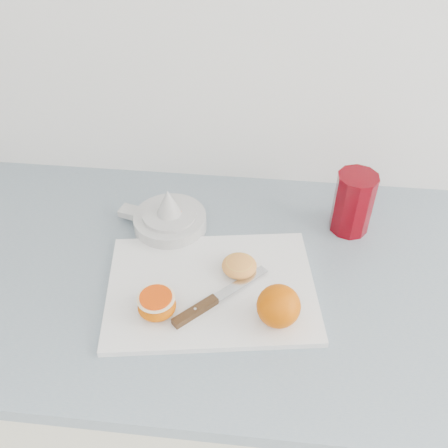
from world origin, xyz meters
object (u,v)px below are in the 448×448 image
(cutting_board, at_px, (211,288))
(red_tumbler, at_px, (353,205))
(counter, at_px, (252,395))
(half_orange, at_px, (157,305))
(citrus_juicer, at_px, (169,219))

(cutting_board, distance_m, red_tumbler, 0.33)
(counter, relative_size, half_orange, 38.76)
(counter, xyz_separation_m, red_tumbler, (0.17, 0.15, 0.50))
(half_orange, bearing_deg, cutting_board, 39.65)
(half_orange, distance_m, red_tumbler, 0.44)
(counter, height_order, citrus_juicer, citrus_juicer)
(citrus_juicer, bearing_deg, half_orange, -84.26)
(counter, relative_size, cutting_board, 6.84)
(half_orange, bearing_deg, red_tumbler, 38.12)
(counter, height_order, cutting_board, cutting_board)
(counter, height_order, red_tumbler, red_tumbler)
(counter, bearing_deg, red_tumbler, 39.81)
(cutting_board, distance_m, half_orange, 0.11)
(citrus_juicer, height_order, red_tumbler, red_tumbler)
(half_orange, bearing_deg, citrus_juicer, 95.74)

